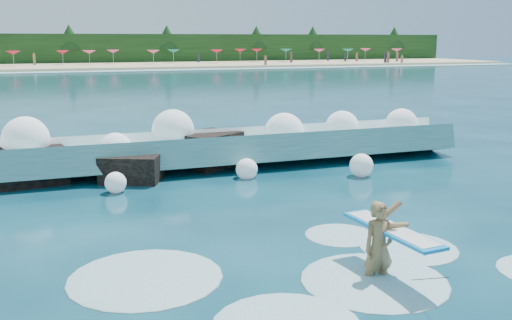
# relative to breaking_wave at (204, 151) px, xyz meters

# --- Properties ---
(ground) EXTENTS (200.00, 200.00, 0.00)m
(ground) POSITION_rel_breaking_wave_xyz_m (-1.43, -6.94, -0.54)
(ground) COLOR #072F3C
(ground) RESTS_ON ground
(beach) EXTENTS (140.00, 20.00, 0.40)m
(beach) POSITION_rel_breaking_wave_xyz_m (-1.43, 71.06, -0.34)
(beach) COLOR tan
(beach) RESTS_ON ground
(wet_band) EXTENTS (140.00, 5.00, 0.08)m
(wet_band) POSITION_rel_breaking_wave_xyz_m (-1.43, 60.06, -0.50)
(wet_band) COLOR silver
(wet_band) RESTS_ON ground
(treeline) EXTENTS (140.00, 4.00, 5.00)m
(treeline) POSITION_rel_breaking_wave_xyz_m (-1.43, 81.06, 1.96)
(treeline) COLOR black
(treeline) RESTS_ON ground
(breaking_wave) EXTENTS (17.82, 2.79, 1.54)m
(breaking_wave) POSITION_rel_breaking_wave_xyz_m (0.00, 0.00, 0.00)
(breaking_wave) COLOR teal
(breaking_wave) RESTS_ON ground
(rock_cluster) EXTENTS (8.14, 3.28, 1.32)m
(rock_cluster) POSITION_rel_breaking_wave_xyz_m (-2.89, -0.40, -0.12)
(rock_cluster) COLOR black
(rock_cluster) RESTS_ON ground
(surfer_with_board) EXTENTS (0.95, 2.88, 1.68)m
(surfer_with_board) POSITION_rel_breaking_wave_xyz_m (0.68, -9.83, 0.09)
(surfer_with_board) COLOR olive
(surfer_with_board) RESTS_ON ground
(wave_spray) EXTENTS (15.42, 4.38, 2.00)m
(wave_spray) POSITION_rel_breaking_wave_xyz_m (0.04, -0.13, 0.46)
(wave_spray) COLOR white
(wave_spray) RESTS_ON ground
(surf_foam) EXTENTS (9.18, 5.24, 0.14)m
(surf_foam) POSITION_rel_breaking_wave_xyz_m (-0.62, -9.44, -0.54)
(surf_foam) COLOR silver
(surf_foam) RESTS_ON ground
(beach_umbrellas) EXTENTS (110.87, 6.46, 0.50)m
(beach_umbrellas) POSITION_rel_breaking_wave_xyz_m (-1.17, 72.79, 1.71)
(beach_umbrellas) COLOR #EA4480
(beach_umbrellas) RESTS_ON ground
(beachgoers) EXTENTS (105.17, 12.27, 1.93)m
(beachgoers) POSITION_rel_breaking_wave_xyz_m (-8.41, 67.07, 0.56)
(beachgoers) COLOR #3F332D
(beachgoers) RESTS_ON ground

